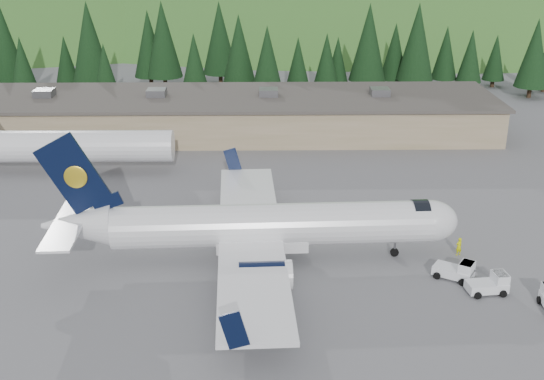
{
  "coord_description": "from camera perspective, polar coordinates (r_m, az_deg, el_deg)",
  "views": [
    {
      "loc": [
        -0.86,
        -51.89,
        26.61
      ],
      "look_at": [
        0.0,
        6.0,
        4.0
      ],
      "focal_mm": 45.0,
      "sensor_mm": 36.0,
      "label": 1
    }
  ],
  "objects": [
    {
      "name": "baggage_tug_b",
      "position": [
        56.9,
        15.22,
        -6.53
      ],
      "size": [
        3.45,
        3.01,
        1.65
      ],
      "rotation": [
        0.0,
        0.0,
        -0.57
      ],
      "color": "white",
      "rests_on": "ground"
    },
    {
      "name": "second_airliner",
      "position": [
        81.13,
        -18.1,
        3.57
      ],
      "size": [
        27.5,
        11.0,
        10.05
      ],
      "color": "white",
      "rests_on": "ground"
    },
    {
      "name": "ramp_worker",
      "position": [
        60.84,
        15.36,
        -4.58
      ],
      "size": [
        0.71,
        0.61,
        1.63
      ],
      "primitive_type": "imported",
      "rotation": [
        0.0,
        0.0,
        3.59
      ],
      "color": "#DFE505",
      "rests_on": "ground"
    },
    {
      "name": "airliner",
      "position": [
        56.94,
        -0.93,
        -3.09
      ],
      "size": [
        34.75,
        32.56,
        11.54
      ],
      "rotation": [
        0.0,
        0.0,
        0.04
      ],
      "color": "white",
      "rests_on": "ground"
    },
    {
      "name": "tree_line",
      "position": [
        115.98,
        -5.99,
        11.7
      ],
      "size": [
        112.29,
        18.4,
        13.9
      ],
      "color": "black",
      "rests_on": "ground"
    },
    {
      "name": "hills",
      "position": [
        286.58,
        10.12,
        -1.46
      ],
      "size": [
        614.0,
        330.0,
        300.0
      ],
      "color": "#2D6026",
      "rests_on": "ground"
    },
    {
      "name": "baggage_tug_a",
      "position": [
        55.65,
        17.8,
        -7.5
      ],
      "size": [
        3.21,
        2.14,
        1.63
      ],
      "rotation": [
        0.0,
        0.0,
        0.12
      ],
      "color": "white",
      "rests_on": "ground"
    },
    {
      "name": "terminal_building",
      "position": [
        93.13,
        -3.4,
        6.37
      ],
      "size": [
        71.0,
        17.0,
        6.1
      ],
      "color": "#8D7C57",
      "rests_on": "ground"
    },
    {
      "name": "ground",
      "position": [
        58.32,
        0.09,
        -5.81
      ],
      "size": [
        600.0,
        600.0,
        0.0
      ],
      "primitive_type": "plane",
      "color": "slate"
    }
  ]
}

